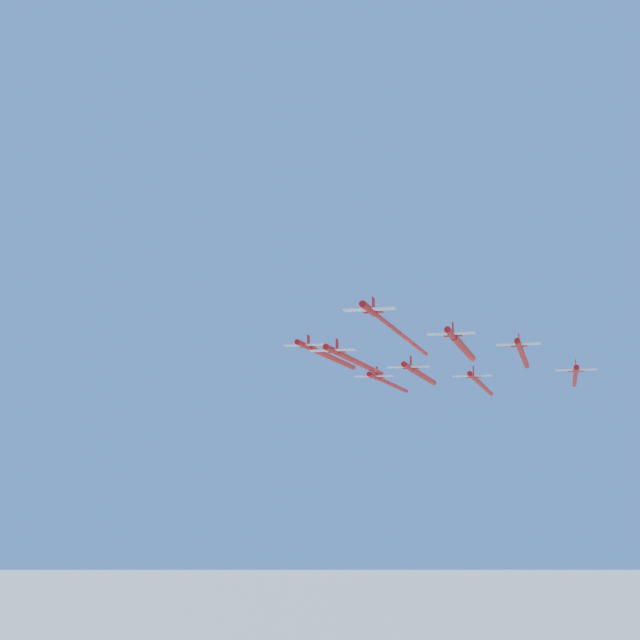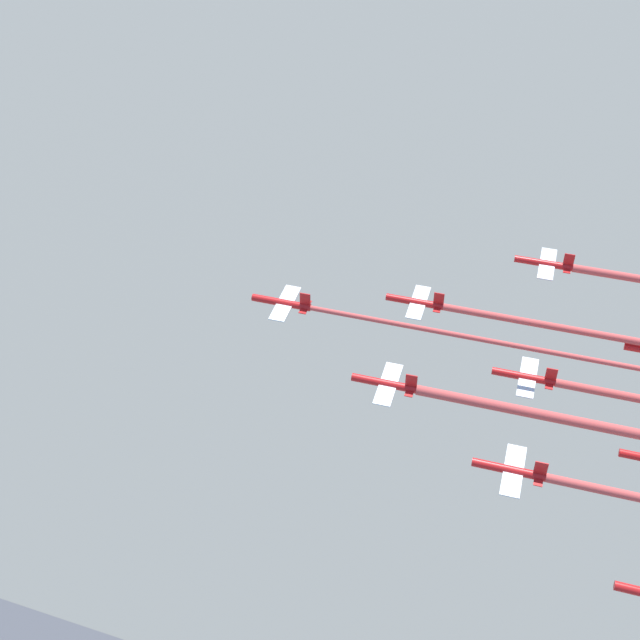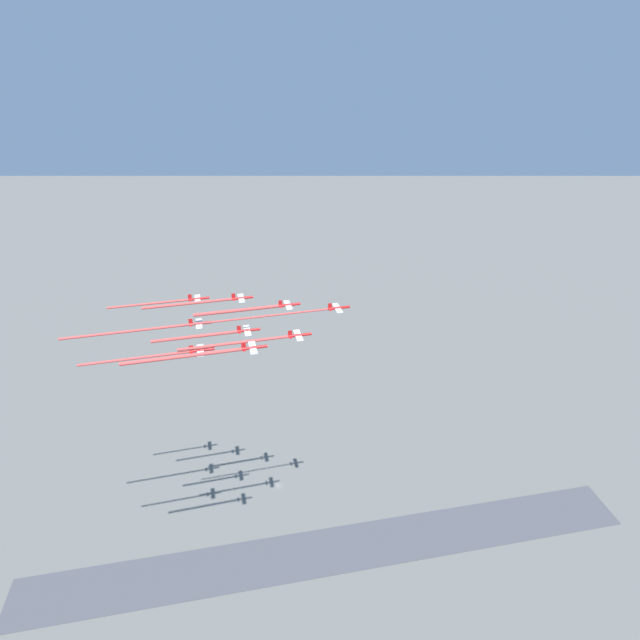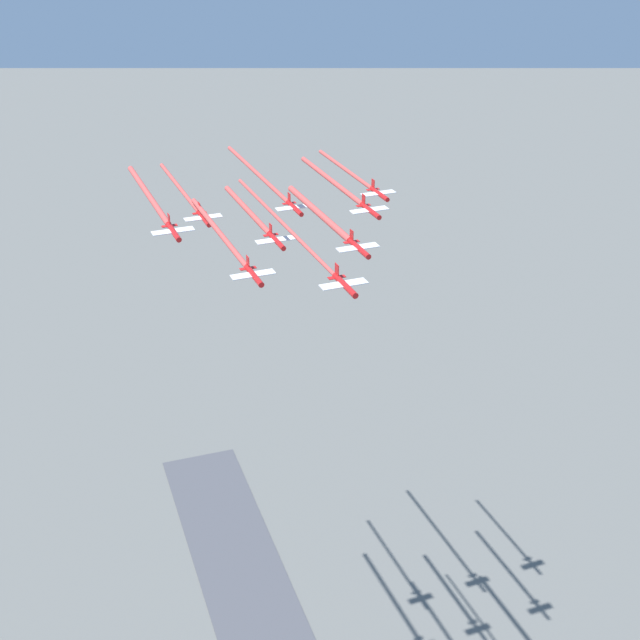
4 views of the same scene
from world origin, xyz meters
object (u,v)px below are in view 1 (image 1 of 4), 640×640
(jet_1, at_px, (451,333))
(jet_4, at_px, (408,367))
(jet_3, at_px, (518,344))
(jet_8, at_px, (374,376))
(jet_0, at_px, (369,309))
(jet_7, at_px, (472,376))
(jet_2, at_px, (333,350))
(jet_5, at_px, (304,345))
(jet_6, at_px, (576,370))

(jet_1, xyz_separation_m, jet_4, (13.67, -14.73, -3.49))
(jet_3, xyz_separation_m, jet_8, (33.57, -10.35, -3.47))
(jet_0, height_order, jet_7, jet_0)
(jet_2, bearing_deg, jet_7, -120.47)
(jet_5, bearing_deg, jet_6, -161.22)
(jet_1, distance_m, jet_8, 40.33)
(jet_0, bearing_deg, jet_7, -101.09)
(jet_2, bearing_deg, jet_0, 120.47)
(jet_1, relative_size, jet_2, 1.00)
(jet_1, height_order, jet_5, jet_5)
(jet_3, bearing_deg, jet_5, 0.00)
(jet_0, relative_size, jet_4, 1.00)
(jet_6, height_order, jet_8, jet_6)
(jet_0, distance_m, jet_7, 53.23)
(jet_2, height_order, jet_6, jet_2)
(jet_1, height_order, jet_7, jet_1)
(jet_6, bearing_deg, jet_5, 18.78)
(jet_2, distance_m, jet_5, 20.39)
(jet_3, bearing_deg, jet_1, 59.53)
(jet_0, xyz_separation_m, jet_8, (21.11, -48.55, -5.07))
(jet_3, height_order, jet_6, jet_3)
(jet_1, xyz_separation_m, jet_2, (19.90, 4.38, -2.11))
(jet_0, xyz_separation_m, jet_5, (27.34, -29.45, -0.35))
(jet_0, xyz_separation_m, jet_2, (13.67, -14.73, -3.80))
(jet_6, bearing_deg, jet_1, 59.53)
(jet_8, bearing_deg, jet_1, 120.47)
(jet_6, height_order, jet_7, jet_6)
(jet_1, distance_m, jet_6, 40.31)
(jet_3, xyz_separation_m, jet_5, (39.80, 8.76, 1.25))
(jet_5, bearing_deg, jet_4, -180.00)
(jet_0, height_order, jet_3, jet_0)
(jet_0, xyz_separation_m, jet_7, (1.21, -52.93, -5.52))
(jet_8, bearing_deg, jet_3, 150.46)
(jet_8, bearing_deg, jet_7, -180.00)
(jet_0, bearing_deg, jet_1, -120.47)
(jet_1, height_order, jet_3, jet_3)
(jet_4, xyz_separation_m, jet_5, (19.90, 4.38, 4.83))
(jet_0, bearing_deg, jet_2, -59.53)
(jet_2, bearing_deg, jet_4, -120.47)
(jet_2, relative_size, jet_7, 1.00)
(jet_0, relative_size, jet_7, 1.00)
(jet_1, bearing_deg, jet_0, 59.53)
(jet_4, bearing_deg, jet_3, 180.00)
(jet_0, distance_m, jet_8, 53.19)
(jet_8, bearing_deg, jet_0, 101.09)
(jet_2, bearing_deg, jet_8, -90.00)
(jet_2, relative_size, jet_8, 1.00)
(jet_3, bearing_deg, jet_4, -0.00)
(jet_1, bearing_deg, jet_4, -59.53)
(jet_0, distance_m, jet_3, 40.22)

